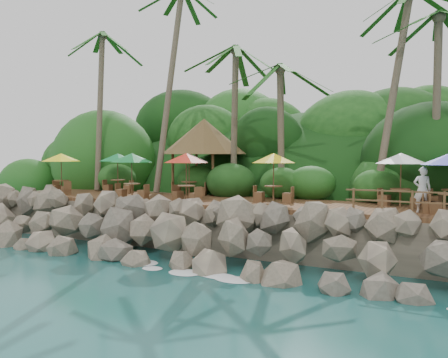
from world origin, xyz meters
The scene contains 12 objects.
ground centered at (0.00, 0.00, 0.00)m, with size 140.00×140.00×0.00m, color #19514F.
land_base centered at (0.00, 16.00, 1.05)m, with size 32.00×25.20×2.10m, color gray.
jungle_hill centered at (0.00, 23.50, 0.00)m, with size 44.80×28.00×15.40m, color #143811.
seawall centered at (0.00, 2.00, 1.15)m, with size 29.00×4.00×2.30m, color gray, non-canonical shape.
terrace centered at (0.00, 6.00, 2.20)m, with size 26.00×5.00×0.20m, color brown.
jungle_foliage centered at (0.00, 15.00, 0.00)m, with size 44.00×16.00×12.00m, color #143811, non-canonical shape.
foam_line centered at (0.00, 0.30, 0.03)m, with size 25.20×0.80×0.06m.
palms centered at (0.59, 8.64, 11.98)m, with size 26.26×6.92×14.02m.
palapa centered at (-3.35, 9.72, 5.79)m, with size 5.27×5.27×4.60m.
dining_clusters centered at (1.57, 5.89, 4.33)m, with size 23.48×5.45×2.44m.
railing centered at (10.42, 3.65, 2.91)m, with size 7.20×0.10×1.00m.
waiter centered at (9.54, 5.17, 3.23)m, with size 0.68×0.45×1.87m, color white.
Camera 1 is at (11.04, -15.10, 4.65)m, focal length 36.92 mm.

